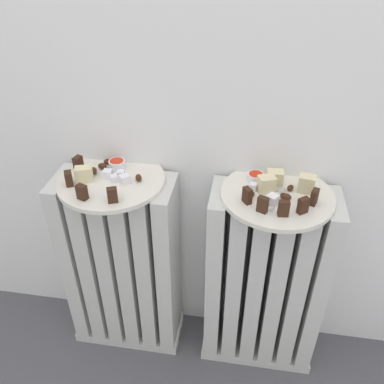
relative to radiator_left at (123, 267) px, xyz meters
The scene contains 34 objects.
radiator_left is the anchor object (origin of this frame).
radiator_right 0.44m from the radiator_left, ahead, with size 0.35×0.16×0.63m.
plate_left 0.32m from the radiator_left, 135.00° to the left, with size 0.29×0.29×0.01m, color silver.
plate_right 0.54m from the radiator_left, ahead, with size 0.29×0.29×0.01m, color silver.
dark_cake_slice_left_0 0.36m from the radiator_left, 162.87° to the left, with size 0.02×0.02×0.04m, color #382114.
dark_cake_slice_left_1 0.36m from the radiator_left, 154.38° to the right, with size 0.02×0.02×0.04m, color #382114.
dark_cake_slice_left_2 0.36m from the radiator_left, 111.62° to the right, with size 0.02×0.02×0.04m, color #382114.
dark_cake_slice_left_3 0.36m from the radiator_left, 68.87° to the right, with size 0.02×0.02×0.04m, color #382114.
marble_cake_slice_left_0 0.36m from the radiator_left, 162.73° to the right, with size 0.04×0.03×0.04m, color beige.
turkish_delight_left_0 0.34m from the radiator_left, 39.65° to the right, with size 0.02×0.02×0.02m, color white.
turkish_delight_left_1 0.34m from the radiator_left, 20.38° to the right, with size 0.02×0.02×0.02m, color white.
turkish_delight_left_2 0.34m from the radiator_left, 167.39° to the left, with size 0.02×0.02×0.02m, color white.
turkish_delight_left_3 0.34m from the radiator_left, 20.03° to the left, with size 0.02×0.02×0.02m, color white.
medjool_date_left_0 0.35m from the radiator_left, ahead, with size 0.02×0.02×0.02m, color #3D1E0F.
medjool_date_left_1 0.35m from the radiator_left, 114.26° to the left, with size 0.02×0.02×0.01m, color #3D1E0F.
medjool_date_left_2 0.34m from the radiator_left, 131.13° to the left, with size 0.02×0.02×0.02m, color #3D1E0F.
medjool_date_left_3 0.34m from the radiator_left, 162.86° to the left, with size 0.03×0.02×0.02m, color #3D1E0F.
jam_bowl_left 0.35m from the radiator_left, 89.55° to the left, with size 0.05×0.05×0.02m.
dark_cake_slice_right_0 0.51m from the radiator_left, ahead, with size 0.02×0.01×0.04m, color #382114.
dark_cake_slice_right_1 0.54m from the radiator_left, 11.69° to the right, with size 0.02×0.01×0.04m, color #382114.
dark_cake_slice_right_2 0.57m from the radiator_left, 11.39° to the right, with size 0.02×0.01×0.04m, color #382114.
dark_cake_slice_right_3 0.61m from the radiator_left, ahead, with size 0.02×0.01×0.04m, color #382114.
dark_cake_slice_right_4 0.63m from the radiator_left, ahead, with size 0.02×0.01×0.04m, color #382114.
marble_cake_slice_right_0 0.62m from the radiator_left, ahead, with size 0.04×0.03×0.05m, color beige.
marble_cake_slice_right_1 0.54m from the radiator_left, ahead, with size 0.04×0.03×0.04m, color beige.
marble_cake_slice_right_2 0.55m from the radiator_left, ahead, with size 0.04×0.03×0.04m, color beige.
turkish_delight_right_0 0.55m from the radiator_left, ahead, with size 0.02×0.02×0.02m, color white.
turkish_delight_right_1 0.50m from the radiator_left, ahead, with size 0.02×0.02×0.02m, color white.
medjool_date_right_0 0.58m from the radiator_left, ahead, with size 0.02×0.01×0.01m, color #3D1E0F.
medjool_date_right_1 0.50m from the radiator_left, ahead, with size 0.02×0.02×0.01m, color #3D1E0F.
medjool_date_right_2 0.60m from the radiator_left, ahead, with size 0.03×0.02×0.01m, color #3D1E0F.
medjool_date_right_3 0.57m from the radiator_left, ahead, with size 0.03×0.02×0.02m, color #3D1E0F.
jam_bowl_right 0.51m from the radiator_left, ahead, with size 0.04×0.04×0.02m.
fork 0.55m from the radiator_left, ahead, with size 0.04×0.11×0.00m.
Camera 1 is at (0.14, -0.57, 1.22)m, focal length 37.68 mm.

